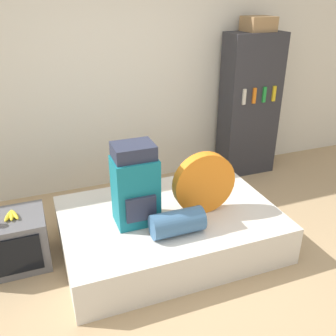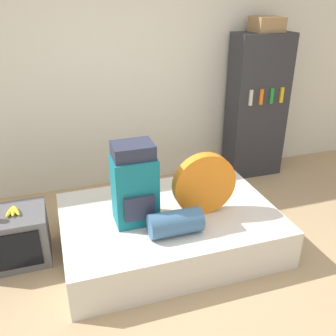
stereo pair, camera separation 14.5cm
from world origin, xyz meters
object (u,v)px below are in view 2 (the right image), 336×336
tent_bag (204,184)px  bookshelf (257,107)px  backpack (135,185)px  television (12,237)px  sleeping_roll (175,223)px  cardboard_box (267,24)px

tent_bag → bookshelf: bookshelf is taller
backpack → television: size_ratio=1.15×
television → bookshelf: 3.15m
sleeping_roll → bookshelf: bearing=43.8°
cardboard_box → tent_bag: bearing=-134.3°
tent_bag → bookshelf: bearing=45.9°
bookshelf → cardboard_box: (0.03, 0.03, 0.97)m
tent_bag → cardboard_box: (1.27, 1.31, 1.20)m
television → cardboard_box: size_ratio=1.89×
cardboard_box → television: bearing=-161.5°
sleeping_roll → bookshelf: bookshelf is taller
tent_bag → television: 1.77m
television → backpack: bearing=-13.5°
tent_bag → bookshelf: (1.24, 1.28, 0.23)m
bookshelf → backpack: bearing=-146.6°
backpack → television: 1.20m
tent_bag → sleeping_roll: bearing=-145.4°
sleeping_roll → television: sleeping_roll is taller
sleeping_roll → cardboard_box: (1.63, 1.55, 1.38)m
tent_bag → cardboard_box: cardboard_box is taller
bookshelf → television: bearing=-161.8°
backpack → tent_bag: bearing=-5.4°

